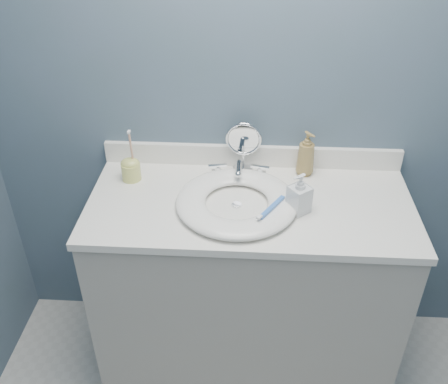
# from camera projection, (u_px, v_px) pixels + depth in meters

# --- Properties ---
(back_wall) EXTENTS (2.20, 0.02, 2.40)m
(back_wall) POSITION_uv_depth(u_px,v_px,m) (254.00, 92.00, 1.91)
(back_wall) COLOR slate
(back_wall) RESTS_ON ground
(vanity_cabinet) EXTENTS (1.20, 0.55, 0.85)m
(vanity_cabinet) POSITION_uv_depth(u_px,v_px,m) (247.00, 288.00, 2.12)
(vanity_cabinet) COLOR #ABA59C
(vanity_cabinet) RESTS_ON ground
(countertop) EXTENTS (1.22, 0.57, 0.03)m
(countertop) POSITION_uv_depth(u_px,v_px,m) (250.00, 205.00, 1.88)
(countertop) COLOR white
(countertop) RESTS_ON vanity_cabinet
(backsplash) EXTENTS (1.22, 0.02, 0.09)m
(backsplash) POSITION_uv_depth(u_px,v_px,m) (252.00, 156.00, 2.06)
(backsplash) COLOR white
(backsplash) RESTS_ON countertop
(basin) EXTENTS (0.45, 0.45, 0.04)m
(basin) POSITION_uv_depth(u_px,v_px,m) (237.00, 202.00, 1.83)
(basin) COLOR white
(basin) RESTS_ON countertop
(drain) EXTENTS (0.04, 0.04, 0.01)m
(drain) POSITION_uv_depth(u_px,v_px,m) (237.00, 205.00, 1.84)
(drain) COLOR silver
(drain) RESTS_ON countertop
(faucet) EXTENTS (0.25, 0.13, 0.07)m
(faucet) POSITION_uv_depth(u_px,v_px,m) (239.00, 171.00, 1.99)
(faucet) COLOR silver
(faucet) RESTS_ON countertop
(makeup_mirror) EXTENTS (0.14, 0.08, 0.21)m
(makeup_mirror) POSITION_uv_depth(u_px,v_px,m) (243.00, 144.00, 1.99)
(makeup_mirror) COLOR silver
(makeup_mirror) RESTS_ON countertop
(soap_bottle_amber) EXTENTS (0.10, 0.10, 0.19)m
(soap_bottle_amber) POSITION_uv_depth(u_px,v_px,m) (306.00, 154.00, 1.98)
(soap_bottle_amber) COLOR olive
(soap_bottle_amber) RESTS_ON countertop
(soap_bottle_clear) EXTENTS (0.10, 0.10, 0.16)m
(soap_bottle_clear) POSITION_uv_depth(u_px,v_px,m) (300.00, 193.00, 1.77)
(soap_bottle_clear) COLOR silver
(soap_bottle_clear) RESTS_ON countertop
(toothbrush_holder) EXTENTS (0.08, 0.08, 0.22)m
(toothbrush_holder) POSITION_uv_depth(u_px,v_px,m) (131.00, 168.00, 1.97)
(toothbrush_holder) COLOR #CCCF67
(toothbrush_holder) RESTS_ON countertop
(toothbrush_lying) EXTENTS (0.10, 0.15, 0.02)m
(toothbrush_lying) POSITION_uv_depth(u_px,v_px,m) (271.00, 208.00, 1.76)
(toothbrush_lying) COLOR #3971CD
(toothbrush_lying) RESTS_ON basin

